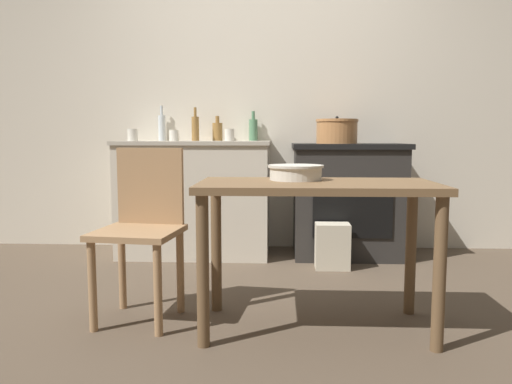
{
  "coord_description": "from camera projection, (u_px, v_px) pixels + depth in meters",
  "views": [
    {
      "loc": [
        0.15,
        -2.65,
        0.94
      ],
      "look_at": [
        0.0,
        0.49,
        0.59
      ],
      "focal_mm": 35.0,
      "sensor_mm": 36.0,
      "label": 1
    }
  ],
  "objects": [
    {
      "name": "flour_sack",
      "position": [
        332.0,
        246.0,
        3.54
      ],
      "size": [
        0.24,
        0.17,
        0.32
      ],
      "primitive_type": "cube",
      "color": "beige",
      "rests_on": "ground_plane"
    },
    {
      "name": "work_table",
      "position": [
        317.0,
        207.0,
        2.38
      ],
      "size": [
        1.13,
        0.57,
        0.72
      ],
      "color": "brown",
      "rests_on": "ground_plane"
    },
    {
      "name": "cup_center",
      "position": [
        230.0,
        135.0,
        3.73
      ],
      "size": [
        0.07,
        0.07,
        0.09
      ],
      "primitive_type": "cylinder",
      "color": "silver",
      "rests_on": "counter_cabinet"
    },
    {
      "name": "wall_back",
      "position": [
        262.0,
        96.0,
        4.17
      ],
      "size": [
        8.0,
        0.07,
        2.55
      ],
      "color": "beige",
      "rests_on": "ground_plane"
    },
    {
      "name": "bottle_left",
      "position": [
        217.0,
        131.0,
        4.1
      ],
      "size": [
        0.08,
        0.08,
        0.2
      ],
      "color": "olive",
      "rests_on": "counter_cabinet"
    },
    {
      "name": "stove",
      "position": [
        347.0,
        200.0,
        3.92
      ],
      "size": [
        0.87,
        0.6,
        0.88
      ],
      "color": "#2D2B28",
      "rests_on": "ground_plane"
    },
    {
      "name": "bottle_mid_left",
      "position": [
        253.0,
        129.0,
        4.11
      ],
      "size": [
        0.07,
        0.07,
        0.24
      ],
      "color": "#517F5B",
      "rests_on": "counter_cabinet"
    },
    {
      "name": "ground_plane",
      "position": [
        252.0,
        308.0,
        2.74
      ],
      "size": [
        14.0,
        14.0,
        0.0
      ],
      "primitive_type": "plane",
      "color": "brown"
    },
    {
      "name": "cup_center_right",
      "position": [
        133.0,
        135.0,
        3.77
      ],
      "size": [
        0.08,
        0.08,
        0.09
      ],
      "primitive_type": "cylinder",
      "color": "silver",
      "rests_on": "counter_cabinet"
    },
    {
      "name": "stock_pot",
      "position": [
        337.0,
        131.0,
        3.85
      ],
      "size": [
        0.33,
        0.33,
        0.21
      ],
      "color": "#B77A47",
      "rests_on": "stove"
    },
    {
      "name": "mixing_bowl_large",
      "position": [
        296.0,
        172.0,
        2.48
      ],
      "size": [
        0.28,
        0.28,
        0.07
      ],
      "color": "silver",
      "rests_on": "work_table"
    },
    {
      "name": "chair",
      "position": [
        143.0,
        226.0,
        2.56
      ],
      "size": [
        0.45,
        0.45,
        0.88
      ],
      "rotation": [
        0.0,
        0.0,
        -0.12
      ],
      "color": "#A87F56",
      "rests_on": "ground_plane"
    },
    {
      "name": "bottle_far_left",
      "position": [
        162.0,
        127.0,
        4.15
      ],
      "size": [
        0.06,
        0.06,
        0.29
      ],
      "color": "silver",
      "rests_on": "counter_cabinet"
    },
    {
      "name": "cup_mid_right",
      "position": [
        174.0,
        136.0,
        3.88
      ],
      "size": [
        0.07,
        0.07,
        0.09
      ],
      "primitive_type": "cylinder",
      "color": "silver",
      "rests_on": "counter_cabinet"
    },
    {
      "name": "bottle_center_left",
      "position": [
        195.0,
        128.0,
        4.0
      ],
      "size": [
        0.06,
        0.06,
        0.27
      ],
      "color": "olive",
      "rests_on": "counter_cabinet"
    },
    {
      "name": "counter_cabinet",
      "position": [
        195.0,
        198.0,
        3.96
      ],
      "size": [
        1.19,
        0.61,
        0.9
      ],
      "color": "beige",
      "rests_on": "ground_plane"
    }
  ]
}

